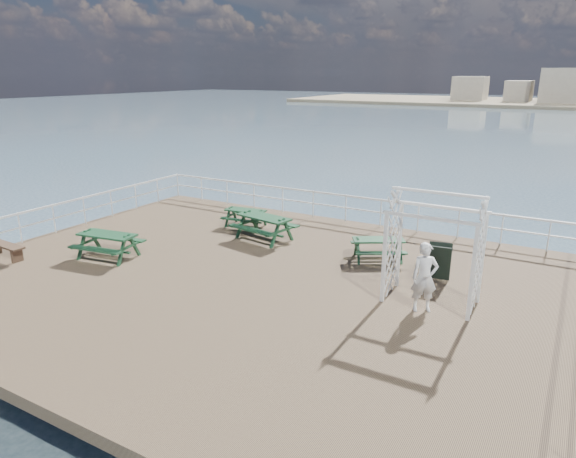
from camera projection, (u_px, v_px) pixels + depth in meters
The scene contains 10 objects.
ground at pixel (252, 282), 15.15m from camera, with size 18.00×14.00×0.30m, color brown.
railing at pixel (292, 226), 17.02m from camera, with size 17.77×13.76×1.10m.
picnic_table_a at pixel (264, 222), 18.35m from camera, with size 2.28×1.96×0.98m.
picnic_table_b at pixel (246, 214), 19.95m from camera, with size 1.70×1.43×0.76m.
picnic_table_c at pixel (378, 244), 16.40m from camera, with size 2.05×1.94×0.78m.
picnic_table_d at pixel (107, 240), 16.53m from camera, with size 2.09×1.79×0.92m.
flat_bench_near at pixel (5, 247), 16.54m from camera, with size 1.71×0.50×0.48m.
trellis_arbor at pixel (433, 254), 13.10m from camera, with size 2.39×1.29×2.97m.
sandwich_board at pixel (439, 262), 14.83m from camera, with size 0.71×0.57×1.07m.
person at pixel (425, 277), 12.74m from camera, with size 0.65×0.43×1.78m, color silver.
Camera 1 is at (7.90, -11.65, 5.77)m, focal length 32.00 mm.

